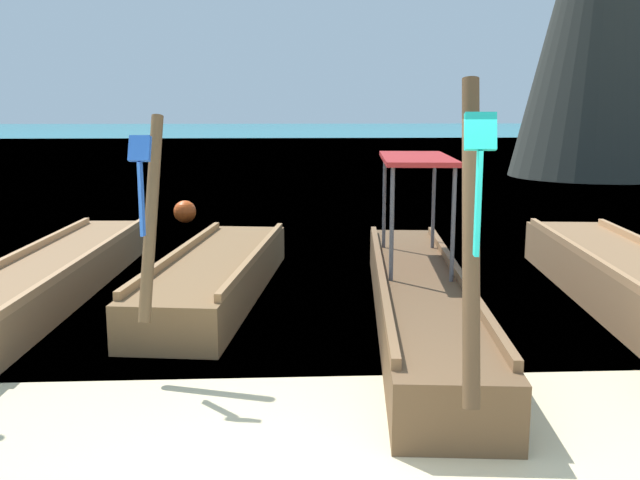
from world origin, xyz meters
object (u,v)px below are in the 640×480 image
Objects in this scene: longtail_boat_blue_ribbon at (217,275)px; longtail_boat_red_ribbon at (639,288)px; longtail_boat_turquoise_ribbon at (419,295)px; mooring_buoy_near at (185,212)px; longtail_boat_green_ribbon at (54,276)px.

longtail_boat_blue_ribbon is 0.80× the size of longtail_boat_red_ribbon.
longtail_boat_turquoise_ribbon is 1.01× the size of longtail_boat_red_ribbon.
longtail_boat_green_ribbon is at bearing -98.70° from mooring_buoy_near.
longtail_boat_blue_ribbon is at bearing 150.43° from longtail_boat_turquoise_ribbon.
longtail_boat_green_ribbon is at bearing 170.10° from longtail_boat_red_ribbon.
mooring_buoy_near is at bearing 131.18° from longtail_boat_red_ribbon.
longtail_boat_green_ribbon is 1.03× the size of longtail_boat_turquoise_ribbon.
mooring_buoy_near is at bearing 115.96° from longtail_boat_turquoise_ribbon.
longtail_boat_blue_ribbon reaches higher than longtail_boat_red_ribbon.
longtail_boat_green_ribbon is 1.30× the size of longtail_boat_blue_ribbon.
mooring_buoy_near is (0.97, 6.33, -0.02)m from longtail_boat_green_ribbon.
longtail_boat_red_ribbon is (2.85, 0.26, -0.02)m from longtail_boat_turquoise_ribbon.
longtail_boat_blue_ribbon is 6.62m from mooring_buoy_near.
longtail_boat_green_ribbon is 7.79m from longtail_boat_red_ribbon.
longtail_boat_red_ribbon is at bearing -48.82° from mooring_buoy_near.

